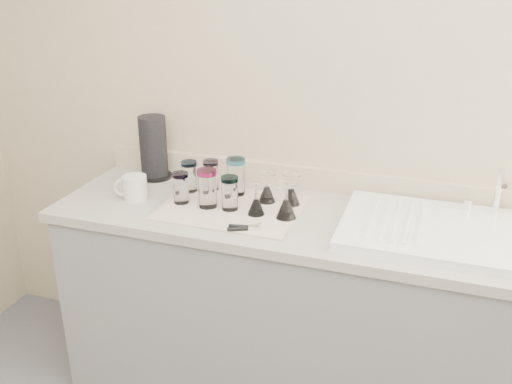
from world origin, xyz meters
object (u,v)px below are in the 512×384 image
(tumbler_magenta, at_px, (181,188))
(sink_unit, at_px, (456,233))
(can_opener, at_px, (245,228))
(tumbler_purple, at_px, (236,176))
(tumbler_blue, at_px, (207,188))
(white_mug, at_px, (134,188))
(tumbler_lavender, at_px, (230,193))
(goblet_front_left, at_px, (256,204))
(goblet_back_right, at_px, (291,194))
(tumbler_teal, at_px, (189,176))
(paper_towel_roll, at_px, (154,148))
(goblet_back_left, at_px, (267,192))
(tumbler_cyan, at_px, (211,175))
(goblet_front_right, at_px, (286,206))

(tumbler_magenta, bearing_deg, sink_unit, 2.63)
(tumbler_magenta, bearing_deg, can_opener, -24.76)
(sink_unit, relative_size, tumbler_purple, 5.16)
(tumbler_blue, relative_size, white_mug, 1.04)
(tumbler_lavender, xyz_separation_m, goblet_front_left, (0.11, -0.01, -0.03))
(tumbler_lavender, relative_size, goblet_back_right, 1.03)
(tumbler_teal, height_order, goblet_front_left, tumbler_teal)
(goblet_back_right, bearing_deg, paper_towel_roll, 170.63)
(sink_unit, bearing_deg, goblet_back_left, 174.31)
(sink_unit, relative_size, can_opener, 6.52)
(tumbler_lavender, distance_m, goblet_front_left, 0.12)
(paper_towel_roll, bearing_deg, can_opener, -34.19)
(tumbler_blue, distance_m, paper_towel_roll, 0.44)
(tumbler_cyan, distance_m, goblet_front_left, 0.32)
(tumbler_purple, distance_m, white_mug, 0.43)
(tumbler_cyan, bearing_deg, can_opener, -50.01)
(tumbler_cyan, bearing_deg, white_mug, -146.33)
(goblet_front_left, bearing_deg, tumbler_purple, 131.31)
(tumbler_magenta, relative_size, paper_towel_roll, 0.45)
(tumbler_magenta, bearing_deg, paper_towel_roll, 135.86)
(tumbler_teal, distance_m, can_opener, 0.45)
(tumbler_cyan, bearing_deg, paper_towel_roll, 166.75)
(tumbler_lavender, bearing_deg, goblet_front_right, -0.92)
(tumbler_teal, relative_size, goblet_front_right, 0.94)
(tumbler_cyan, height_order, white_mug, tumbler_cyan)
(tumbler_magenta, relative_size, tumbler_lavender, 0.94)
(can_opener, bearing_deg, goblet_back_right, 70.61)
(goblet_back_left, xyz_separation_m, can_opener, (0.00, -0.28, -0.04))
(tumbler_magenta, distance_m, goblet_back_right, 0.45)
(tumbler_magenta, xyz_separation_m, can_opener, (0.33, -0.15, -0.06))
(tumbler_lavender, bearing_deg, tumbler_cyan, 132.46)
(tumbler_purple, distance_m, can_opener, 0.35)
(goblet_front_right, xyz_separation_m, can_opener, (-0.12, -0.15, -0.04))
(tumbler_cyan, relative_size, goblet_back_left, 1.03)
(tumbler_teal, xyz_separation_m, goblet_back_right, (0.45, 0.00, -0.02))
(sink_unit, height_order, goblet_front_left, sink_unit)
(tumbler_magenta, xyz_separation_m, white_mug, (-0.21, -0.01, -0.02))
(goblet_front_left, relative_size, can_opener, 0.98)
(sink_unit, xyz_separation_m, goblet_front_right, (-0.63, -0.05, 0.04))
(tumbler_purple, bearing_deg, tumbler_cyan, 175.38)
(sink_unit, bearing_deg, tumbler_blue, -177.04)
(tumbler_blue, bearing_deg, tumbler_purple, 68.39)
(tumbler_teal, bearing_deg, sink_unit, -3.99)
(tumbler_teal, distance_m, goblet_front_right, 0.48)
(tumbler_magenta, height_order, goblet_front_left, tumbler_magenta)
(tumbler_blue, bearing_deg, tumbler_lavender, 2.17)
(goblet_front_left, bearing_deg, sink_unit, 4.37)
(tumbler_teal, height_order, white_mug, tumbler_teal)
(paper_towel_roll, bearing_deg, goblet_back_right, -9.37)
(tumbler_magenta, relative_size, can_opener, 1.04)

